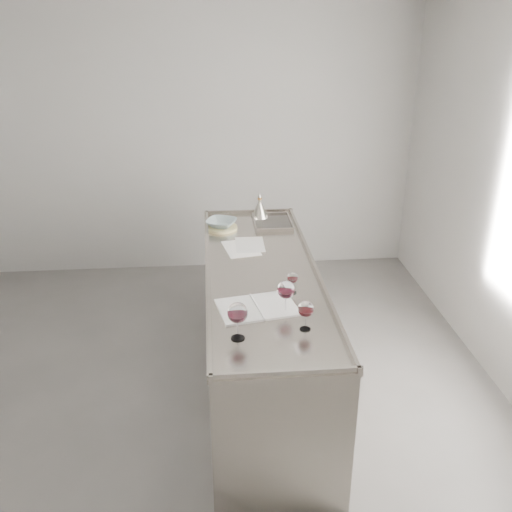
{
  "coord_description": "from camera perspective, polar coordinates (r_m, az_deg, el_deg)",
  "views": [
    {
      "loc": [
        0.15,
        -3.18,
        2.6
      ],
      "look_at": [
        0.47,
        0.39,
        1.02
      ],
      "focal_mm": 40.0,
      "sensor_mm": 36.0,
      "label": 1
    }
  ],
  "objects": [
    {
      "name": "wine_glass_left",
      "position": [
        3.05,
        -1.86,
        -5.78
      ],
      "size": [
        0.11,
        0.11,
        0.22
      ],
      "rotation": [
        0.0,
        0.0,
        -0.32
      ],
      "color": "white",
      "rests_on": "counter"
    },
    {
      "name": "wine_glass_small",
      "position": [
        3.56,
        3.68,
        -2.24
      ],
      "size": [
        0.07,
        0.07,
        0.14
      ],
      "rotation": [
        0.0,
        0.0,
        -0.37
      ],
      "color": "white",
      "rests_on": "counter"
    },
    {
      "name": "ceramic_bowl",
      "position": [
        4.61,
        -3.48,
        3.31
      ],
      "size": [
        0.31,
        0.31,
        0.06
      ],
      "primitive_type": "imported",
      "rotation": [
        0.0,
        0.0,
        -0.39
      ],
      "color": "#8EA3A6",
      "rests_on": "trivet"
    },
    {
      "name": "trivet",
      "position": [
        4.62,
        -3.46,
        2.86
      ],
      "size": [
        0.31,
        0.31,
        0.02
      ],
      "primitive_type": "cylinder",
      "rotation": [
        0.0,
        0.0,
        -0.26
      ],
      "color": "#C7BC81",
      "rests_on": "counter"
    },
    {
      "name": "wine_glass_middle",
      "position": [
        3.31,
        3.02,
        -3.46
      ],
      "size": [
        0.1,
        0.1,
        0.21
      ],
      "rotation": [
        0.0,
        0.0,
        -0.39
      ],
      "color": "white",
      "rests_on": "counter"
    },
    {
      "name": "loose_paper_top",
      "position": [
        4.24,
        -1.51,
        0.78
      ],
      "size": [
        0.29,
        0.37,
        0.0
      ],
      "primitive_type": "cube",
      "rotation": [
        0.0,
        0.0,
        0.19
      ],
      "color": "white",
      "rests_on": "counter"
    },
    {
      "name": "wine_funnel",
      "position": [
        4.85,
        0.37,
        4.64
      ],
      "size": [
        0.15,
        0.15,
        0.22
      ],
      "rotation": [
        0.0,
        0.0,
        0.02
      ],
      "color": "#A6A094",
      "rests_on": "counter"
    },
    {
      "name": "room_shell",
      "position": [
        3.4,
        -7.28,
        2.96
      ],
      "size": [
        4.54,
        5.04,
        2.84
      ],
      "color": "#595653",
      "rests_on": "ground"
    },
    {
      "name": "counter",
      "position": [
        4.1,
        0.59,
        -7.49
      ],
      "size": [
        0.77,
        2.42,
        0.97
      ],
      "color": "#9B938B",
      "rests_on": "ground"
    },
    {
      "name": "wine_glass_right",
      "position": [
        3.16,
        5.01,
        -5.36
      ],
      "size": [
        0.09,
        0.09,
        0.18
      ],
      "rotation": [
        0.0,
        0.0,
        -0.16
      ],
      "color": "white",
      "rests_on": "counter"
    },
    {
      "name": "notebook",
      "position": [
        3.42,
        0.12,
        -5.16
      ],
      "size": [
        0.51,
        0.4,
        0.02
      ],
      "rotation": [
        0.0,
        0.0,
        0.19
      ],
      "color": "white",
      "rests_on": "counter"
    },
    {
      "name": "loose_paper_under",
      "position": [
        4.3,
        -0.61,
        1.16
      ],
      "size": [
        0.22,
        0.31,
        0.0
      ],
      "primitive_type": "cube",
      "rotation": [
        0.0,
        0.0,
        -0.01
      ],
      "color": "silver",
      "rests_on": "counter"
    }
  ]
}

